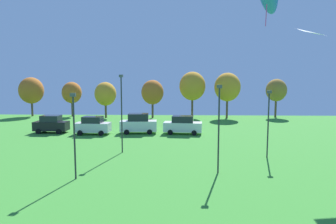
% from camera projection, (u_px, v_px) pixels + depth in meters
% --- Properties ---
extents(kite_flying_5, '(3.07, 2.95, 0.64)m').
position_uv_depth(kite_flying_5, '(295.00, 40.00, 23.56)').
color(kite_flying_5, white).
extents(parked_car_leftmost, '(4.21, 2.03, 2.24)m').
position_uv_depth(parked_car_leftmost, '(51.00, 124.00, 38.12)').
color(parked_car_leftmost, black).
rests_on(parked_car_leftmost, ground).
extents(parked_car_second_from_left, '(4.31, 2.19, 2.23)m').
position_uv_depth(parked_car_second_from_left, '(93.00, 125.00, 37.09)').
color(parked_car_second_from_left, silver).
rests_on(parked_car_second_from_left, ground).
extents(parked_car_third_from_left, '(4.68, 2.31, 2.51)m').
position_uv_depth(parked_car_third_from_left, '(139.00, 124.00, 37.75)').
color(parked_car_third_from_left, silver).
rests_on(parked_car_third_from_left, ground).
extents(parked_car_rightmost_in_row, '(4.90, 2.44, 2.28)m').
position_uv_depth(parked_car_rightmost_in_row, '(183.00, 125.00, 37.35)').
color(parked_car_rightmost_in_row, silver).
rests_on(parked_car_rightmost_in_row, ground).
extents(light_post_0, '(0.36, 0.20, 7.23)m').
position_uv_depth(light_post_0, '(122.00, 110.00, 27.52)').
color(light_post_0, '#2D2D33').
rests_on(light_post_0, ground).
extents(light_post_1, '(0.36, 0.20, 5.87)m').
position_uv_depth(light_post_1, '(268.00, 120.00, 25.89)').
color(light_post_1, '#2D2D33').
rests_on(light_post_1, ground).
extents(light_post_2, '(0.36, 0.20, 6.42)m').
position_uv_depth(light_post_2, '(219.00, 124.00, 21.48)').
color(light_post_2, '#2D2D33').
rests_on(light_post_2, ground).
extents(light_post_3, '(0.36, 0.20, 5.91)m').
position_uv_depth(light_post_3, '(74.00, 131.00, 20.20)').
color(light_post_3, '#2D2D33').
rests_on(light_post_3, ground).
extents(treeline_tree_0, '(4.37, 4.37, 7.14)m').
position_uv_depth(treeline_tree_0, '(31.00, 91.00, 54.84)').
color(treeline_tree_0, brown).
rests_on(treeline_tree_0, ground).
extents(treeline_tree_1, '(3.53, 3.53, 6.30)m').
position_uv_depth(treeline_tree_1, '(72.00, 93.00, 54.67)').
color(treeline_tree_1, brown).
rests_on(treeline_tree_1, ground).
extents(treeline_tree_2, '(3.77, 3.77, 6.30)m').
position_uv_depth(treeline_tree_2, '(105.00, 94.00, 52.49)').
color(treeline_tree_2, brown).
rests_on(treeline_tree_2, ground).
extents(treeline_tree_3, '(3.89, 3.89, 6.67)m').
position_uv_depth(treeline_tree_3, '(152.00, 92.00, 52.25)').
color(treeline_tree_3, brown).
rests_on(treeline_tree_3, ground).
extents(treeline_tree_4, '(4.63, 4.63, 8.12)m').
position_uv_depth(treeline_tree_4, '(192.00, 86.00, 53.16)').
color(treeline_tree_4, brown).
rests_on(treeline_tree_4, ground).
extents(treeline_tree_5, '(4.52, 4.52, 7.92)m').
position_uv_depth(treeline_tree_5, '(227.00, 87.00, 52.09)').
color(treeline_tree_5, brown).
rests_on(treeline_tree_5, ground).
extents(treeline_tree_6, '(3.63, 3.63, 6.85)m').
position_uv_depth(treeline_tree_6, '(276.00, 90.00, 53.36)').
color(treeline_tree_6, brown).
rests_on(treeline_tree_6, ground).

